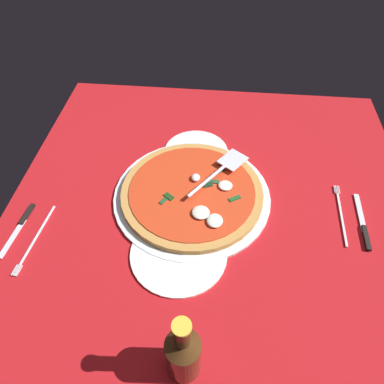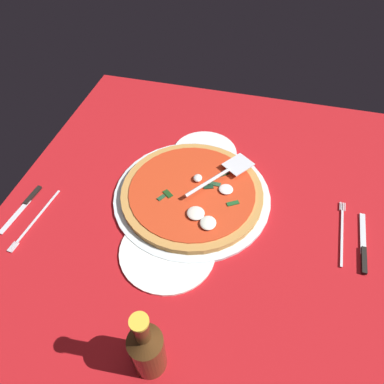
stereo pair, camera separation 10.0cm
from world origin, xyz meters
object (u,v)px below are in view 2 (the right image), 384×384
place_setting_far (31,212)px  beer_bottle (147,349)px  dinner_plate_right (205,153)px  pizza (192,192)px  pizza_server (223,173)px  dinner_plate_left (168,251)px  place_setting_near (353,241)px

place_setting_far → beer_bottle: size_ratio=1.04×
dinner_plate_right → pizza: (-19.09, -0.64, 1.71)cm
pizza → place_setting_far: bearing=111.5°
pizza → beer_bottle: (-45.28, -2.64, 6.20)cm
dinner_plate_right → beer_bottle: (-64.37, -3.28, 7.91)cm
pizza_server → place_setting_far: size_ratio=0.94×
dinner_plate_left → pizza_server: pizza_server is taller
dinner_plate_left → place_setting_near: (14.71, -45.67, -0.14)cm
dinner_plate_left → pizza: bearing=-4.7°
pizza → place_setting_near: bearing=-95.8°
dinner_plate_left → place_setting_near: bearing=-72.1°
pizza_server → place_setting_near: (-11.36, -36.76, -4.55)cm
dinner_plate_right → place_setting_near: 50.55cm
dinner_plate_left → pizza: pizza is taller
dinner_plate_right → place_setting_far: 54.73cm
pizza → place_setting_near: pizza is taller
pizza → place_setting_near: 44.35cm
dinner_plate_left → dinner_plate_right: (38.28, -0.95, 0.00)cm
place_setting_near → place_setting_far: bearing=100.5°
dinner_plate_right → dinner_plate_left: bearing=178.6°
place_setting_near → pizza_server: bearing=75.3°
dinner_plate_right → beer_bottle: bearing=-177.1°
pizza → place_setting_far: pizza is taller
place_setting_far → dinner_plate_left: bearing=92.0°
dinner_plate_left → pizza: 19.34cm
dinner_plate_left → place_setting_near: 47.98cm
dinner_plate_left → place_setting_far: bearing=86.4°
place_setting_far → beer_bottle: 53.74cm
dinner_plate_left → dinner_plate_right: size_ratio=1.20×
place_setting_far → pizza_server: bearing=121.0°
pizza_server → beer_bottle: size_ratio=0.98×
place_setting_near → place_setting_far: same height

